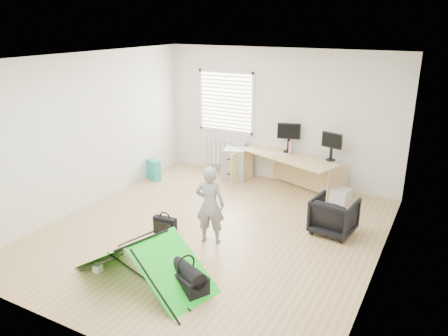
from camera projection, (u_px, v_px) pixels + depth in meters
The scene contains 18 objects.
ground at pixel (212, 231), 6.98m from camera, with size 5.50×5.50×0.00m, color tan.
back_wall at pixel (279, 116), 8.83m from camera, with size 5.00×0.02×2.70m, color silver.
window at pixel (226, 102), 9.27m from camera, with size 1.20×0.06×1.20m, color silver.
radiator at pixel (225, 152), 9.60m from camera, with size 1.00×0.12×0.60m, color silver.
desk at pixel (287, 173), 8.60m from camera, with size 2.02×0.64×0.69m, color tan.
filing_cabinet at pixel (235, 162), 9.25m from camera, with size 0.43×0.57×0.67m, color gray.
monitor_left at pixel (289, 142), 8.68m from camera, with size 0.46×0.10×0.44m, color black.
monitor_right at pixel (331, 150), 8.17m from camera, with size 0.41×0.09×0.40m, color black.
keyboard at pixel (278, 154), 8.59m from camera, with size 0.41×0.14×0.02m, color beige.
thermos at pixel (291, 148), 8.53m from camera, with size 0.08×0.08×0.27m, color #C66E73.
office_chair at pixel (334, 216), 6.84m from camera, with size 0.63×0.65×0.59m, color black.
person at pixel (210, 205), 6.47m from camera, with size 0.44×0.29×1.21m, color gray.
kite at pixel (143, 260), 5.59m from camera, with size 1.86×0.82×0.58m, color #14DA1F, non-canonical shape.
storage_crate at pixel (337, 195), 8.10m from camera, with size 0.46×0.32×0.26m, color silver.
tote_bag at pixel (154, 170), 9.18m from camera, with size 0.35×0.15×0.42m, color teal.
laptop_bag at pixel (165, 226), 6.85m from camera, with size 0.38×0.11×0.28m, color black.
white_box at pixel (98, 268), 5.85m from camera, with size 0.10×0.10×0.10m, color silver.
duffel_bag at pixel (187, 281), 5.43m from camera, with size 0.59×0.30×0.26m, color black.
Camera 1 is at (3.15, -5.43, 3.22)m, focal length 35.00 mm.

